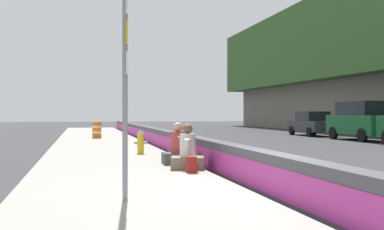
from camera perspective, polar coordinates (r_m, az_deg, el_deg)
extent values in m
plane|color=#353538|center=(9.26, 9.94, -9.78)|extent=(160.00, 160.00, 0.00)
cube|color=gray|center=(8.58, -6.83, -10.10)|extent=(80.00, 4.40, 0.14)
cube|color=#47474C|center=(9.20, 9.94, -7.17)|extent=(76.00, 0.44, 0.85)
cube|color=#B2338C|center=(9.12, 8.62, -7.50)|extent=(74.48, 0.01, 0.54)
cylinder|color=gray|center=(8.03, -8.03, 2.59)|extent=(0.09, 0.09, 3.60)
cube|color=white|center=(8.23, -7.90, 13.07)|extent=(0.44, 0.02, 0.36)
cube|color=black|center=(8.24, -7.80, 13.07)|extent=(0.30, 0.01, 0.10)
cube|color=yellow|center=(8.14, -7.90, 9.64)|extent=(0.44, 0.02, 0.36)
cube|color=black|center=(8.14, -7.80, 9.64)|extent=(0.30, 0.01, 0.10)
cube|color=white|center=(8.07, -7.89, 6.13)|extent=(0.44, 0.02, 0.36)
cube|color=#1956AD|center=(8.07, -7.80, 6.13)|extent=(0.30, 0.01, 0.10)
cylinder|color=gold|center=(17.24, -6.18, -3.45)|extent=(0.24, 0.24, 0.72)
cone|color=gray|center=(17.22, -6.18, -1.98)|extent=(0.26, 0.26, 0.16)
cylinder|color=gray|center=(17.26, -5.62, -3.32)|extent=(0.10, 0.12, 0.10)
cylinder|color=gray|center=(17.22, -6.74, -3.33)|extent=(0.10, 0.12, 0.10)
cube|color=#706651|center=(12.53, -0.55, -5.76)|extent=(0.91, 1.00, 0.32)
cylinder|color=beige|center=(12.49, -0.55, -3.65)|extent=(0.41, 0.41, 0.60)
sphere|color=brown|center=(12.47, -0.55, -1.66)|extent=(0.27, 0.27, 0.27)
cylinder|color=beige|center=(12.72, -0.53, -3.85)|extent=(0.33, 0.21, 0.53)
cylinder|color=beige|center=(12.27, -0.56, -4.00)|extent=(0.33, 0.21, 0.53)
cube|color=#424247|center=(13.76, -1.72, -5.21)|extent=(0.76, 0.89, 0.32)
cylinder|color=#AD3D33|center=(13.72, -1.72, -3.27)|extent=(0.41, 0.41, 0.61)
sphere|color=tan|center=(13.70, -1.72, -1.43)|extent=(0.27, 0.27, 0.27)
cylinder|color=#AD3D33|center=(13.95, -1.87, -3.46)|extent=(0.32, 0.16, 0.54)
cylinder|color=#AD3D33|center=(13.50, -1.56, -3.59)|extent=(0.32, 0.16, 0.54)
cube|color=maroon|center=(11.77, -0.10, -5.95)|extent=(0.32, 0.22, 0.40)
cube|color=maroon|center=(11.81, 0.56, -6.22)|extent=(0.22, 0.06, 0.20)
cylinder|color=orange|center=(28.23, -11.34, -1.77)|extent=(0.52, 0.52, 0.95)
cylinder|color=white|center=(28.23, -11.34, -1.39)|extent=(0.54, 0.54, 0.10)
cylinder|color=white|center=(28.24, -11.34, -2.06)|extent=(0.54, 0.54, 0.10)
cube|color=#145128|center=(29.42, 19.63, -1.09)|extent=(4.81, 1.93, 1.10)
cube|color=black|center=(29.33, 19.74, 0.76)|extent=(3.11, 1.74, 0.80)
cylinder|color=black|center=(30.27, 16.59, -2.09)|extent=(0.76, 0.22, 0.76)
cylinder|color=black|center=(31.22, 19.54, -2.02)|extent=(0.76, 0.22, 0.76)
cylinder|color=black|center=(27.65, 19.74, -2.31)|extent=(0.76, 0.22, 0.76)
cube|color=#28282D|center=(34.51, 14.16, -1.28)|extent=(4.54, 1.89, 0.72)
cube|color=black|center=(34.41, 14.24, -0.14)|extent=(2.23, 1.67, 0.66)
cylinder|color=black|center=(35.46, 11.88, -1.82)|extent=(0.66, 0.23, 0.66)
cylinder|color=black|center=(36.19, 14.39, -1.78)|extent=(0.66, 0.23, 0.66)
cylinder|color=black|center=(32.85, 13.91, -1.99)|extent=(0.66, 0.23, 0.66)
cylinder|color=black|center=(33.64, 16.56, -1.94)|extent=(0.66, 0.23, 0.66)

